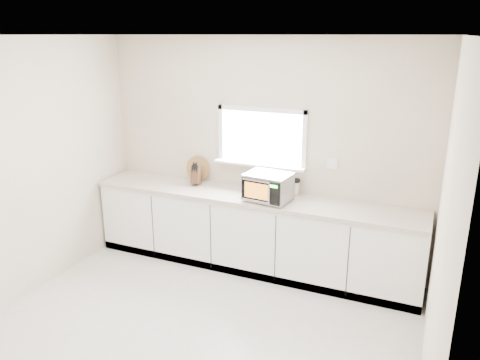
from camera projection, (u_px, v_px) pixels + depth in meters
The scene contains 8 objects.
ground at pixel (181, 348), 4.22m from camera, with size 4.00×4.00×0.00m, color beige.
back_wall at pixel (262, 152), 5.56m from camera, with size 4.00×0.17×2.70m.
cabinets at pixel (252, 233), 5.58m from camera, with size 3.92×0.60×0.88m, color white.
countertop at pixel (252, 197), 5.43m from camera, with size 3.92×0.64×0.04m, color beige.
microwave at pixel (268, 187), 5.20m from camera, with size 0.52×0.44×0.31m.
knife_block at pixel (196, 175), 5.77m from camera, with size 0.13×0.22×0.30m.
cutting_board at pixel (198, 169), 5.92m from camera, with size 0.32×0.32×0.02m, color olive.
coffee_grinder at pixel (295, 187), 5.40m from camera, with size 0.11×0.11×0.20m.
Camera 1 is at (1.92, -3.06, 2.71)m, focal length 35.00 mm.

